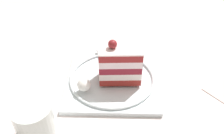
# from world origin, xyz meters

# --- Properties ---
(ground_plane) EXTENTS (2.40, 2.40, 0.00)m
(ground_plane) POSITION_xyz_m (0.00, 0.00, 0.00)
(ground_plane) COLOR silver
(dessert_plate) EXTENTS (0.23, 0.23, 0.02)m
(dessert_plate) POSITION_xyz_m (0.03, -0.02, 0.01)
(dessert_plate) COLOR white
(dessert_plate) RESTS_ON ground_plane
(cake_slice) EXTENTS (0.10, 0.06, 0.11)m
(cake_slice) POSITION_xyz_m (0.01, -0.01, 0.06)
(cake_slice) COLOR maroon
(cake_slice) RESTS_ON dessert_plate
(whipped_cream_dollop) EXTENTS (0.03, 0.03, 0.03)m
(whipped_cream_dollop) POSITION_xyz_m (0.09, 0.02, 0.03)
(whipped_cream_dollop) COLOR white
(whipped_cream_dollop) RESTS_ON dessert_plate
(fork) EXTENTS (0.05, 0.10, 0.00)m
(fork) POSITION_xyz_m (0.05, -0.08, 0.02)
(fork) COLOR silver
(fork) RESTS_ON dessert_plate
(drink_glass_near) EXTENTS (0.07, 0.07, 0.08)m
(drink_glass_near) POSITION_xyz_m (0.17, 0.13, 0.03)
(drink_glass_near) COLOR white
(drink_glass_near) RESTS_ON ground_plane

